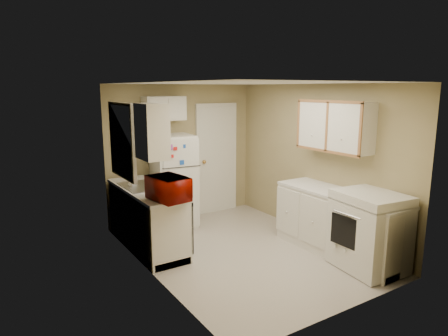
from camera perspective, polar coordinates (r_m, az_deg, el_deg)
floor at (r=5.96m, az=2.63°, el=-11.72°), size 3.80×3.80×0.00m
ceiling at (r=5.49m, az=2.86°, el=12.02°), size 3.80×3.80×0.00m
wall_left at (r=4.95m, az=-10.65°, el=-2.10°), size 3.80×3.80×0.00m
wall_right at (r=6.50m, az=12.90°, el=1.00°), size 3.80×3.80×0.00m
wall_back at (r=7.21m, az=-5.98°, el=2.24°), size 2.80×2.80×0.00m
wall_front at (r=4.24m, az=17.74°, el=-4.73°), size 2.80×2.80×0.00m
left_counter at (r=6.06m, az=-10.95°, el=-6.97°), size 0.60×1.80×0.90m
dishwasher at (r=5.64m, az=-5.92°, el=-7.80°), size 0.03×0.58×0.72m
sink at (r=6.08m, az=-11.62°, el=-2.91°), size 0.54×0.74×0.16m
microwave at (r=5.22m, az=-7.90°, el=-2.99°), size 0.61×0.39×0.38m
soap_bottle at (r=6.31m, az=-13.01°, el=-1.16°), size 0.12×0.12×0.21m
window_blinds at (r=5.86m, az=-14.28°, el=3.81°), size 0.10×0.98×1.08m
upper_cabinet_left at (r=5.10m, az=-10.26°, el=5.16°), size 0.30×0.45×0.70m
refrigerator at (r=6.81m, az=-7.21°, el=-1.88°), size 0.71×0.70×1.57m
cabinet_over_fridge at (r=6.82m, az=-8.59°, el=8.42°), size 0.70×0.30×0.40m
interior_door at (r=7.54m, az=-1.05°, el=1.31°), size 0.86×0.06×2.08m
right_counter at (r=5.94m, az=16.03°, el=-7.61°), size 0.60×2.00×0.90m
stove at (r=5.55m, az=20.01°, el=-8.46°), size 0.79×0.93×1.03m
upper_cabinet_right at (r=5.97m, az=15.55°, el=5.80°), size 0.30×1.20×0.70m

